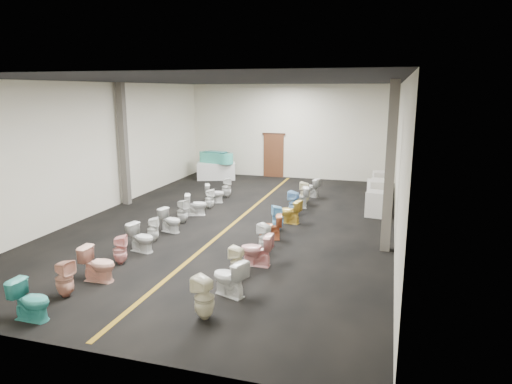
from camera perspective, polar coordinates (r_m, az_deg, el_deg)
floor at (r=15.12m, az=-2.41°, el=-3.62°), size 16.00×16.00×0.00m
ceiling at (r=14.52m, az=-2.58°, el=13.69°), size 16.00×16.00×0.00m
wall_back at (r=22.32m, az=4.28°, el=7.53°), size 10.00×0.00×10.00m
wall_front at (r=7.69m, az=-22.35°, el=-3.32°), size 10.00×0.00×10.00m
wall_left at (r=16.94m, az=-18.76°, el=5.26°), size 0.00×16.00×16.00m
wall_right at (r=13.86m, az=17.50°, el=3.83°), size 0.00×16.00×16.00m
aisle_stripe at (r=15.12m, az=-2.41°, el=-3.61°), size 0.12×15.60×0.01m
back_door at (r=22.58m, az=2.21°, el=4.55°), size 1.00×0.10×2.10m
door_frame at (r=22.46m, az=2.24°, el=7.26°), size 1.15×0.08×0.10m
column_left at (r=17.63m, az=-16.22°, el=5.69°), size 0.25×0.25×4.50m
column_right at (r=12.38m, az=16.40°, el=2.90°), size 0.25×0.25×4.50m
display_table at (r=22.16m, az=-4.98°, el=2.66°), size 2.00×1.45×0.80m
bathtub at (r=22.05m, az=-5.01°, el=4.37°), size 1.82×0.98×0.55m
appliance_crate_a at (r=16.09m, az=14.88°, el=-1.44°), size 0.77×0.77×0.87m
appliance_crate_b at (r=17.33m, az=15.04°, el=-0.22°), size 0.86×0.86×1.00m
appliance_crate_c at (r=18.58m, az=15.16°, el=0.31°), size 0.78×0.78×0.80m
appliance_crate_d at (r=19.91m, az=15.29°, el=1.23°), size 0.70×0.70×0.89m
toilet_left_0 at (r=9.73m, az=-26.31°, el=-12.03°), size 0.77×0.45×0.78m
toilet_left_1 at (r=10.44m, az=-22.82°, el=-9.95°), size 0.42×0.42×0.81m
toilet_left_2 at (r=10.99m, az=-19.10°, el=-8.49°), size 0.81×0.48×0.81m
toilet_left_3 at (r=11.86m, az=-16.64°, el=-6.93°), size 0.44×0.44×0.74m
toilet_left_4 at (r=12.60m, az=-14.11°, el=-5.56°), size 0.81×0.56×0.76m
toilet_left_5 at (r=13.35m, az=-12.75°, el=-4.58°), size 0.42×0.41×0.71m
toilet_left_6 at (r=14.11m, az=-10.65°, el=-3.51°), size 0.78×0.56×0.72m
toilet_left_7 at (r=14.99m, az=-9.17°, el=-2.38°), size 0.44×0.43×0.78m
toilet_left_8 at (r=15.83m, az=-7.52°, el=-1.56°), size 0.84×0.66×0.75m
toilet_left_9 at (r=16.69m, az=-5.83°, el=-0.84°), size 0.38×0.38×0.72m
toilet_left_10 at (r=17.50m, az=-5.19°, el=-0.16°), size 0.82×0.64×0.73m
toilet_left_11 at (r=18.34m, az=-3.70°, el=0.60°), size 0.48×0.47×0.82m
toilet_right_0 at (r=8.84m, az=-6.48°, el=-13.00°), size 0.49×0.48×0.85m
toilet_right_1 at (r=9.72m, az=-3.38°, el=-10.60°), size 0.90×0.71×0.81m
toilet_right_2 at (r=10.57m, az=-2.30°, el=-8.78°), size 0.39×0.38×0.76m
toilet_right_3 at (r=11.26m, az=0.06°, el=-7.22°), size 0.80×0.46×0.82m
toilet_right_4 at (r=12.23m, az=1.15°, el=-5.72°), size 0.47×0.46×0.77m
toilet_right_5 at (r=13.20m, az=1.71°, el=-4.40°), size 0.79×0.57×0.73m
toilet_right_6 at (r=14.04m, az=2.76°, el=-3.24°), size 0.48×0.47×0.79m
toilet_right_7 at (r=14.80m, az=4.20°, el=-2.45°), size 0.83×0.58×0.78m
toilet_right_8 at (r=15.71m, az=4.82°, el=-1.40°), size 0.46×0.45×0.86m
toilet_right_9 at (r=16.69m, az=5.23°, el=-0.69°), size 0.88×0.67×0.79m
toilet_right_10 at (r=17.51m, az=6.15°, el=-0.04°), size 0.39×0.38×0.82m
toilet_right_11 at (r=18.56m, az=6.85°, el=0.59°), size 0.86×0.69×0.76m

